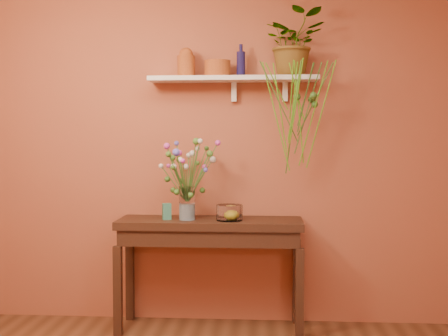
% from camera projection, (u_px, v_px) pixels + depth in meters
% --- Properties ---
extents(room, '(4.04, 4.04, 2.70)m').
position_uv_depth(room, '(201.00, 164.00, 2.61)').
color(room, brown).
rests_on(room, ground).
extents(sideboard, '(1.40, 0.45, 0.85)m').
position_uv_depth(sideboard, '(210.00, 235.00, 4.40)').
color(sideboard, '#362116').
rests_on(sideboard, ground).
extents(wall_shelf, '(1.30, 0.24, 0.19)m').
position_uv_depth(wall_shelf, '(235.00, 80.00, 4.45)').
color(wall_shelf, white).
rests_on(wall_shelf, room).
extents(terracotta_jug, '(0.15, 0.15, 0.22)m').
position_uv_depth(terracotta_jug, '(186.00, 63.00, 4.46)').
color(terracotta_jug, '#9E5122').
rests_on(terracotta_jug, wall_shelf).
extents(terracotta_pot, '(0.26, 0.26, 0.12)m').
position_uv_depth(terracotta_pot, '(218.00, 69.00, 4.44)').
color(terracotta_pot, '#9E5122').
rests_on(terracotta_pot, wall_shelf).
extents(blue_bottle, '(0.07, 0.07, 0.25)m').
position_uv_depth(blue_bottle, '(241.00, 64.00, 4.44)').
color(blue_bottle, '#171343').
rests_on(blue_bottle, wall_shelf).
extents(spider_plant, '(0.48, 0.43, 0.49)m').
position_uv_depth(spider_plant, '(294.00, 43.00, 4.38)').
color(spider_plant, '#376422').
rests_on(spider_plant, wall_shelf).
extents(plant_fronds, '(0.55, 0.38, 0.83)m').
position_uv_depth(plant_fronds, '(302.00, 103.00, 4.25)').
color(plant_fronds, '#376422').
rests_on(plant_fronds, wall_shelf).
extents(glass_vase, '(0.12, 0.12, 0.25)m').
position_uv_depth(glass_vase, '(187.00, 206.00, 4.37)').
color(glass_vase, white).
rests_on(glass_vase, sideboard).
extents(bouquet, '(0.47, 0.47, 0.48)m').
position_uv_depth(bouquet, '(188.00, 164.00, 4.35)').
color(bouquet, '#386B28').
rests_on(bouquet, glass_vase).
extents(glass_bowl, '(0.20, 0.20, 0.12)m').
position_uv_depth(glass_bowl, '(229.00, 213.00, 4.33)').
color(glass_bowl, white).
rests_on(glass_bowl, sideboard).
extents(lemon, '(0.08, 0.08, 0.08)m').
position_uv_depth(lemon, '(231.00, 215.00, 4.34)').
color(lemon, '#FBF23B').
rests_on(lemon, glass_bowl).
extents(carton, '(0.08, 0.07, 0.12)m').
position_uv_depth(carton, '(167.00, 211.00, 4.37)').
color(carton, '#2C6C87').
rests_on(carton, sideboard).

